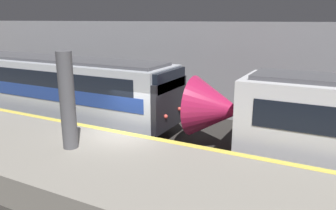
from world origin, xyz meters
TOP-DOWN VIEW (x-y plane):
  - ground_plane at (0.00, 0.00)m, footprint 120.00×120.00m
  - platform at (0.00, -2.42)m, footprint 40.00×4.84m
  - station_rear_barrier at (0.00, 6.83)m, footprint 50.00×0.15m
  - support_pillar_near at (-0.78, -2.26)m, footprint 0.53×0.53m
  - train_boxy at (-7.15, 2.30)m, footprint 16.26×3.04m

SIDE VIEW (x-z plane):
  - ground_plane at x=0.00m, z-range 0.00..0.00m
  - platform at x=0.00m, z-range 0.00..1.03m
  - train_boxy at x=-7.15m, z-range 0.05..3.51m
  - station_rear_barrier at x=0.00m, z-range 0.00..5.30m
  - support_pillar_near at x=-0.78m, z-range 1.02..4.41m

